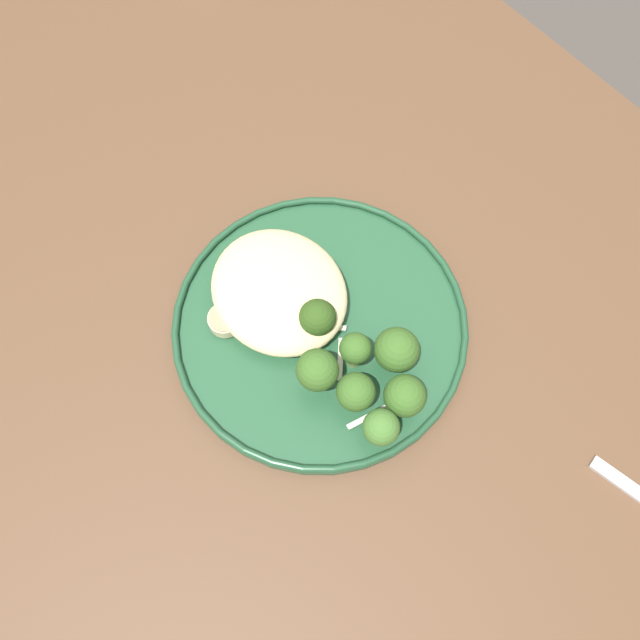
{
  "coord_description": "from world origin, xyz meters",
  "views": [
    {
      "loc": [
        0.21,
        -0.11,
        1.31
      ],
      "look_at": [
        0.03,
        0.04,
        0.76
      ],
      "focal_mm": 34.73,
      "sensor_mm": 36.0,
      "label": 1
    }
  ],
  "objects": [
    {
      "name": "seared_scallop_rear_pale",
      "position": [
        -0.03,
        -0.04,
        0.76
      ],
      "size": [
        0.03,
        0.03,
        0.02
      ],
      "color": "beige",
      "rests_on": "dinner_plate"
    },
    {
      "name": "broccoli_floret_split_head",
      "position": [
        0.08,
        0.04,
        0.78
      ],
      "size": [
        0.03,
        0.03,
        0.05
      ],
      "color": "#89A356",
      "rests_on": "dinner_plate"
    },
    {
      "name": "noodle_bed",
      "position": [
        -0.02,
        0.02,
        0.77
      ],
      "size": [
        0.14,
        0.13,
        0.04
      ],
      "color": "beige",
      "rests_on": "dinner_plate"
    },
    {
      "name": "onion_sliver_long_sliver",
      "position": [
        0.07,
        0.03,
        0.75
      ],
      "size": [
        0.03,
        0.03,
        0.0
      ],
      "primitive_type": "cube",
      "rotation": [
        0.0,
        0.0,
        2.41
      ],
      "color": "silver",
      "rests_on": "dinner_plate"
    },
    {
      "name": "wooden_dining_table",
      "position": [
        0.0,
        0.0,
        0.66
      ],
      "size": [
        1.4,
        1.0,
        0.74
      ],
      "color": "brown",
      "rests_on": "ground"
    },
    {
      "name": "broccoli_floret_right_tilted",
      "position": [
        0.1,
        0.06,
        0.78
      ],
      "size": [
        0.04,
        0.04,
        0.06
      ],
      "color": "#7A994C",
      "rests_on": "dinner_plate"
    },
    {
      "name": "broccoli_floret_front_edge",
      "position": [
        0.03,
        0.03,
        0.78
      ],
      "size": [
        0.04,
        0.04,
        0.05
      ],
      "color": "#7A994C",
      "rests_on": "dinner_plate"
    },
    {
      "name": "dinner_plate",
      "position": [
        0.03,
        0.04,
        0.75
      ],
      "size": [
        0.29,
        0.29,
        0.02
      ],
      "color": "#235133",
      "rests_on": "wooden_dining_table"
    },
    {
      "name": "broccoli_floret_tall_stalk",
      "position": [
        0.14,
        0.04,
        0.78
      ],
      "size": [
        0.04,
        0.04,
        0.05
      ],
      "color": "#7A994C",
      "rests_on": "dinner_plate"
    },
    {
      "name": "onion_sliver_short_strip",
      "position": [
        0.03,
        0.03,
        0.75
      ],
      "size": [
        0.04,
        0.04,
        0.0
      ],
      "primitive_type": "cube",
      "rotation": [
        0.0,
        0.0,
        0.77
      ],
      "color": "silver",
      "rests_on": "dinner_plate"
    },
    {
      "name": "ground",
      "position": [
        0.0,
        0.0,
        0.0
      ],
      "size": [
        6.0,
        6.0,
        0.0
      ],
      "primitive_type": "plane",
      "color": "#47423D"
    },
    {
      "name": "seared_scallop_left_edge",
      "position": [
        -0.02,
        0.0,
        0.76
      ],
      "size": [
        0.03,
        0.03,
        0.02
      ],
      "color": "beige",
      "rests_on": "dinner_plate"
    },
    {
      "name": "broccoli_floret_small_sprig",
      "position": [
        0.14,
        0.01,
        0.78
      ],
      "size": [
        0.03,
        0.03,
        0.05
      ],
      "color": "#7A994C",
      "rests_on": "dinner_plate"
    },
    {
      "name": "onion_sliver_pale_crescent",
      "position": [
        0.13,
        0.01,
        0.75
      ],
      "size": [
        0.01,
        0.05,
        0.0
      ],
      "primitive_type": "cube",
      "rotation": [
        0.0,
        0.0,
        1.38
      ],
      "color": "silver",
      "rests_on": "dinner_plate"
    },
    {
      "name": "broccoli_floret_near_rim",
      "position": [
        0.07,
        -0.01,
        0.79
      ],
      "size": [
        0.04,
        0.04,
        0.06
      ],
      "color": "#7A994C",
      "rests_on": "dinner_plate"
    },
    {
      "name": "seared_scallop_half_hidden",
      "position": [
        -0.07,
        0.02,
        0.76
      ],
      "size": [
        0.02,
        0.02,
        0.01
      ],
      "color": "#DBB77A",
      "rests_on": "dinner_plate"
    },
    {
      "name": "seared_scallop_center_golden",
      "position": [
        0.02,
        -0.0,
        0.76
      ],
      "size": [
        0.03,
        0.03,
        0.01
      ],
      "color": "#DBB77A",
      "rests_on": "dinner_plate"
    },
    {
      "name": "seared_scallop_large_seared",
      "position": [
        -0.02,
        0.02,
        0.76
      ],
      "size": [
        0.03,
        0.03,
        0.01
      ],
      "color": "#E5C689",
      "rests_on": "dinner_plate"
    },
    {
      "name": "broccoli_floret_rear_charred",
      "position": [
        0.11,
        0.01,
        0.79
      ],
      "size": [
        0.04,
        0.04,
        0.06
      ],
      "color": "#7A994C",
      "rests_on": "dinner_plate"
    }
  ]
}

